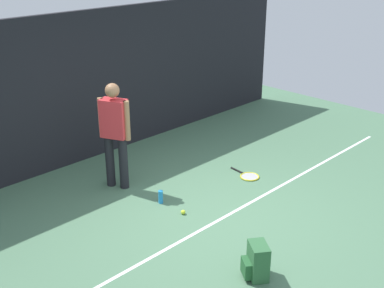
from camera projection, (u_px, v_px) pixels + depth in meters
The scene contains 8 objects.
ground_plane at pixel (212, 216), 7.21m from camera, with size 12.00×12.00×0.00m, color #4C7556.
back_fence at pixel (85, 87), 8.67m from camera, with size 10.00×0.10×2.59m, color black.
court_line at pixel (220, 220), 7.11m from camera, with size 9.00×0.05×0.00m, color white.
tennis_player at pixel (115, 130), 7.70m from camera, with size 0.37×0.49×1.70m.
tennis_racket at pixel (248, 176), 8.38m from camera, with size 0.36×0.63×0.03m.
backpack at pixel (257, 262), 5.84m from camera, with size 0.38×0.37×0.44m.
tennis_ball_near_player at pixel (183, 212), 7.24m from camera, with size 0.07×0.07×0.07m, color #CCE033.
water_bottle at pixel (161, 197), 7.52m from camera, with size 0.07×0.07×0.20m, color #268CD8.
Camera 1 is at (-4.64, -4.22, 3.71)m, focal length 47.10 mm.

